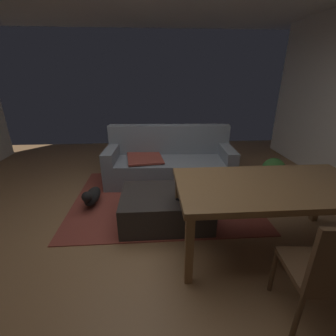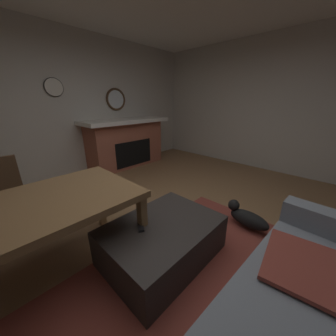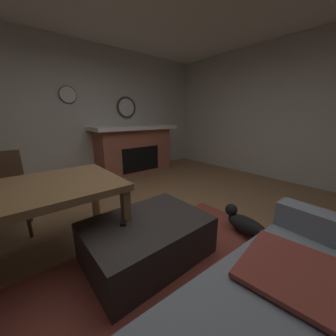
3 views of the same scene
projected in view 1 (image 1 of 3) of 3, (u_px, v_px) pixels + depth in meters
floor at (142, 227)px, 2.81m from camera, size 7.69×7.69×0.00m
area_rug at (164, 197)px, 3.49m from camera, size 2.60×2.00×0.01m
couch at (169, 162)px, 3.98m from camera, size 2.14×0.95×0.92m
ottoman_coffee_table at (166, 207)px, 2.88m from camera, size 1.09×0.78×0.38m
tv_remote at (181, 197)px, 2.71m from camera, size 0.13×0.16×0.02m
dining_table at (271, 190)px, 2.27m from camera, size 1.86×0.95×0.74m
dining_chair_south at (330, 270)px, 1.52m from camera, size 0.48×0.48×0.93m
potted_plant at (273, 172)px, 3.72m from camera, size 0.37×0.37×0.50m
small_dog at (92, 196)px, 3.22m from camera, size 0.22×0.52×0.26m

